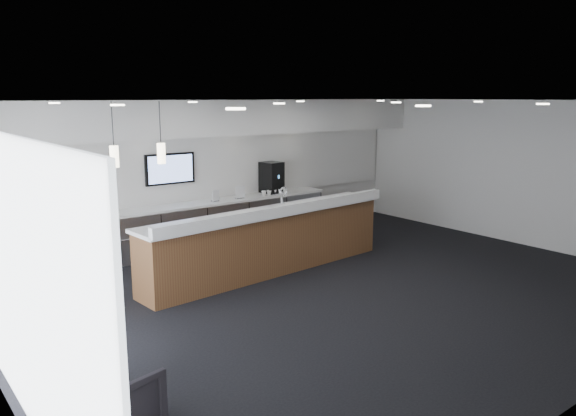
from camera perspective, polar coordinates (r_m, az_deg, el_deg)
ground at (r=9.19m, az=5.21°, el=-8.26°), size 10.00×10.00×0.00m
ceiling at (r=8.67m, az=5.57°, el=10.78°), size 10.00×8.00×0.02m
back_wall at (r=12.01m, az=-7.77°, el=3.67°), size 10.00×0.02×3.00m
right_wall at (r=12.72m, az=22.12°, el=3.37°), size 0.02×8.00×3.00m
soffit_bulkhead at (r=11.52m, az=-6.79°, el=9.12°), size 10.00×0.90×0.70m
alcove_panel at (r=11.97m, az=-7.71°, el=4.13°), size 9.80×0.06×1.40m
back_credenza at (r=11.88m, az=-6.77°, el=-1.40°), size 5.06×0.66×0.95m
wall_tv at (r=11.44m, az=-11.90°, el=3.92°), size 1.05×0.08×0.62m
pendant_left at (r=7.99m, az=-11.32°, el=5.19°), size 0.12×0.12×0.30m
pendant_right at (r=7.71m, az=-15.99°, el=4.76°), size 0.12×0.12×0.30m
ceiling_can_lights at (r=8.67m, az=5.57°, el=10.59°), size 7.00×5.00×0.02m
service_counter at (r=9.90m, az=-1.92°, el=-3.31°), size 5.04×1.22×1.49m
coffee_machine at (r=12.52m, az=-1.68°, el=3.12°), size 0.44×0.54×0.69m
info_sign_left at (r=11.59m, az=-7.36°, el=1.24°), size 0.17×0.04×0.23m
info_sign_right at (r=11.87m, az=-4.87°, el=1.62°), size 0.20×0.04×0.27m
armchair at (r=5.57m, az=-17.79°, el=-18.44°), size 0.92×0.90×0.71m
lounge_guest at (r=6.16m, az=-19.39°, el=-9.96°), size 0.76×0.78×1.80m
cup_0 at (r=12.54m, az=-0.38°, el=1.79°), size 0.11×0.11×0.10m
cup_1 at (r=12.46m, az=-0.90°, el=1.72°), size 0.15×0.15×0.10m
cup_2 at (r=12.37m, az=-1.41°, el=1.66°), size 0.13×0.13×0.10m
cup_3 at (r=12.29m, az=-1.94°, el=1.59°), size 0.14×0.14×0.10m
cup_4 at (r=12.21m, az=-2.47°, el=1.52°), size 0.15×0.15×0.10m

